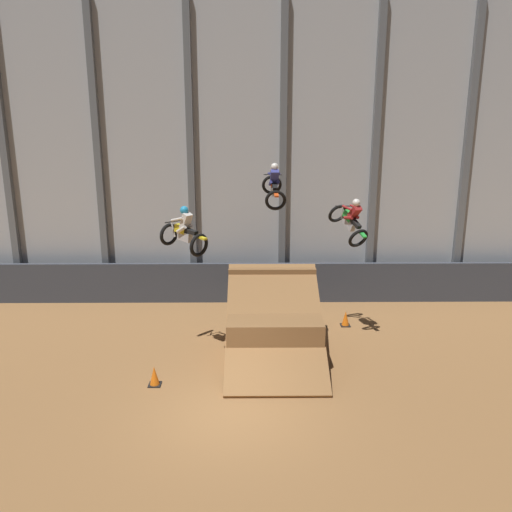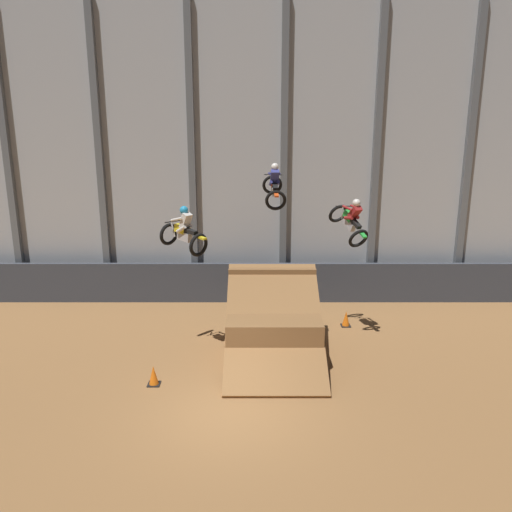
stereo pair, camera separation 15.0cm
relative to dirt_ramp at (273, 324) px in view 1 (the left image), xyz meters
name	(u,v)px [view 1 (the left image)]	position (x,y,z in m)	size (l,w,h in m)	color
ground_plane	(229,413)	(-1.31, -3.79, -0.93)	(60.00, 60.00, 0.00)	olive
arena_back_wall	(237,153)	(-1.31, 5.65, 5.33)	(32.00, 0.40, 12.53)	#ADB2B7
lower_barrier	(238,283)	(-1.31, 4.91, -0.08)	(31.36, 0.20, 1.71)	#383D47
dirt_ramp	(273,324)	(0.00, 0.00, 0.00)	(3.01, 4.57, 2.72)	brown
rider_bike_left_air	(184,233)	(-2.81, -0.19, 3.14)	(1.67, 1.59, 1.52)	black
rider_bike_center_air	(274,186)	(0.08, 2.10, 4.32)	(0.83, 1.87, 1.63)	black
rider_bike_right_air	(350,220)	(2.64, 1.28, 3.26)	(1.37, 1.85, 1.69)	black
traffic_cone_near_ramp	(346,319)	(2.82, 2.16, -0.65)	(0.36, 0.36, 0.58)	black
traffic_cone_arena_edge	(154,376)	(-3.53, -2.31, -0.65)	(0.36, 0.36, 0.58)	black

